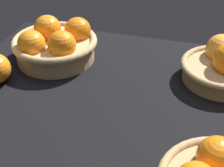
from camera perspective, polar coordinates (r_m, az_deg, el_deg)
market_tray at (r=79.47cm, az=0.68°, el=-4.68°), size 84.00×72.00×3.00cm
basket_near_right at (r=95.16cm, az=-9.54°, el=6.53°), size 23.47×23.47×11.73cm
basket_near_left at (r=90.01cm, az=18.03°, el=2.84°), size 20.64×20.64×10.66cm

